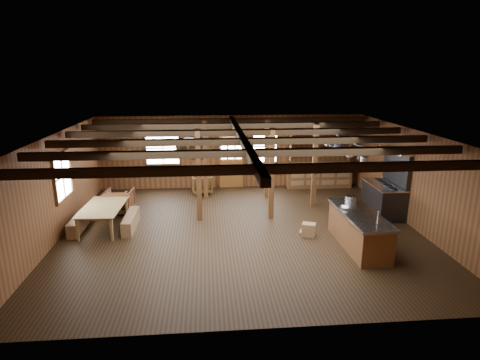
# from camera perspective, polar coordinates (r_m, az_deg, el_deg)

# --- Properties ---
(room) EXTENTS (10.04, 9.04, 2.84)m
(room) POSITION_cam_1_polar(r_m,az_deg,el_deg) (11.09, 0.23, -0.57)
(room) COLOR black
(room) RESTS_ON ground
(ceiling_joists) EXTENTS (9.80, 8.82, 0.18)m
(ceiling_joists) POSITION_cam_1_polar(r_m,az_deg,el_deg) (10.98, 0.16, 6.12)
(ceiling_joists) COLOR black
(ceiling_joists) RESTS_ON ceiling
(timber_posts) EXTENTS (3.95, 2.35, 2.80)m
(timber_posts) POSITION_cam_1_polar(r_m,az_deg,el_deg) (13.14, 1.68, 1.98)
(timber_posts) COLOR #472414
(timber_posts) RESTS_ON floor
(back_door) EXTENTS (1.02, 0.08, 2.15)m
(back_door) POSITION_cam_1_polar(r_m,az_deg,el_deg) (15.51, -1.24, 2.11)
(back_door) COLOR brown
(back_door) RESTS_ON floor
(window_back_left) EXTENTS (1.32, 0.06, 1.32)m
(window_back_left) POSITION_cam_1_polar(r_m,az_deg,el_deg) (15.43, -10.96, 4.49)
(window_back_left) COLOR white
(window_back_left) RESTS_ON wall_back
(window_back_right) EXTENTS (1.02, 0.06, 1.32)m
(window_back_right) POSITION_cam_1_polar(r_m,az_deg,el_deg) (15.51, 3.56, 4.79)
(window_back_right) COLOR white
(window_back_right) RESTS_ON wall_back
(window_left) EXTENTS (0.14, 1.24, 1.32)m
(window_left) POSITION_cam_1_polar(r_m,az_deg,el_deg) (12.15, -23.98, 0.49)
(window_left) COLOR white
(window_left) RESTS_ON wall_back
(notice_boards) EXTENTS (1.08, 0.03, 0.90)m
(notice_boards) POSITION_cam_1_polar(r_m,az_deg,el_deg) (15.34, -6.87, 4.75)
(notice_boards) COLOR white
(notice_boards) RESTS_ON wall_back
(back_counter) EXTENTS (2.55, 0.60, 2.45)m
(back_counter) POSITION_cam_1_polar(r_m,az_deg,el_deg) (15.92, 11.14, 1.12)
(back_counter) COLOR brown
(back_counter) RESTS_ON floor
(pendant_lamps) EXTENTS (1.86, 2.36, 0.66)m
(pendant_lamps) POSITION_cam_1_polar(r_m,az_deg,el_deg) (11.89, -11.10, 4.46)
(pendant_lamps) COLOR #2A2A2D
(pendant_lamps) RESTS_ON ceiling
(pot_rack) EXTENTS (0.41, 3.00, 0.45)m
(pot_rack) POSITION_cam_1_polar(r_m,az_deg,el_deg) (11.96, 14.48, 4.40)
(pot_rack) COLOR #2A2A2D
(pot_rack) RESTS_ON ceiling
(kitchen_island) EXTENTS (0.93, 2.52, 1.20)m
(kitchen_island) POSITION_cam_1_polar(r_m,az_deg,el_deg) (10.85, 16.54, -6.76)
(kitchen_island) COLOR brown
(kitchen_island) RESTS_ON floor
(step_stool) EXTENTS (0.48, 0.41, 0.36)m
(step_stool) POSITION_cam_1_polar(r_m,az_deg,el_deg) (11.32, 9.76, -6.98)
(step_stool) COLOR olive
(step_stool) RESTS_ON floor
(commercial_range) EXTENTS (0.87, 1.70, 2.10)m
(commercial_range) POSITION_cam_1_polar(r_m,az_deg,el_deg) (13.42, 20.01, -1.92)
(commercial_range) COLOR #2A2A2D
(commercial_range) RESTS_ON floor
(dining_table) EXTENTS (1.16, 1.99, 0.69)m
(dining_table) POSITION_cam_1_polar(r_m,az_deg,el_deg) (12.21, -18.62, -5.09)
(dining_table) COLOR olive
(dining_table) RESTS_ON floor
(bench_wall) EXTENTS (0.27, 1.44, 0.40)m
(bench_wall) POSITION_cam_1_polar(r_m,az_deg,el_deg) (12.46, -21.93, -5.71)
(bench_wall) COLOR olive
(bench_wall) RESTS_ON floor
(bench_aisle) EXTENTS (0.28, 1.51, 0.42)m
(bench_aisle) POSITION_cam_1_polar(r_m,az_deg,el_deg) (12.11, -15.27, -5.68)
(bench_aisle) COLOR olive
(bench_aisle) RESTS_ON floor
(armchair_a) EXTENTS (0.89, 0.91, 0.78)m
(armchair_a) POSITION_cam_1_polar(r_m,az_deg,el_deg) (13.40, -16.77, -2.92)
(armchair_a) COLOR #5A2F1B
(armchair_a) RESTS_ON floor
(armchair_b) EXTENTS (0.82, 0.84, 0.68)m
(armchair_b) POSITION_cam_1_polar(r_m,az_deg,el_deg) (14.99, -5.46, -0.57)
(armchair_b) COLOR brown
(armchair_b) RESTS_ON floor
(armchair_c) EXTENTS (0.78, 0.80, 0.63)m
(armchair_c) POSITION_cam_1_polar(r_m,az_deg,el_deg) (13.60, -17.45, -3.02)
(armchair_c) COLOR olive
(armchair_c) RESTS_ON floor
(counter_pot) EXTENTS (0.30, 0.30, 0.18)m
(counter_pot) POSITION_cam_1_polar(r_m,az_deg,el_deg) (11.42, 15.44, -2.60)
(counter_pot) COLOR #B8BABF
(counter_pot) RESTS_ON kitchen_island
(bowl) EXTENTS (0.35, 0.35, 0.07)m
(bowl) POSITION_cam_1_polar(r_m,az_deg,el_deg) (10.83, 14.56, -3.85)
(bowl) COLOR silver
(bowl) RESTS_ON kitchen_island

